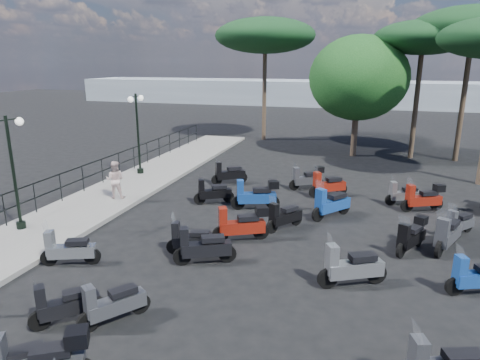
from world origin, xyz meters
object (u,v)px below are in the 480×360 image
(scooter_4, at_px, (213,193))
(scooter_15, at_px, (284,217))
(scooter_14, at_px, (241,224))
(lamp_post_1, at_px, (13,166))
(pine_1, at_px, (473,28))
(scooter_16, at_px, (331,204))
(scooter_21, at_px, (411,236))
(scooter_17, at_px, (328,185))
(scooter_8, at_px, (112,304))
(scooter_23, at_px, (403,195))
(scooter_1, at_px, (65,305))
(broadleaf_tree, at_px, (358,78))
(scooter_3, at_px, (192,240))
(scooter_10, at_px, (256,195))
(scooter_9, at_px, (203,247))
(scooter_27, at_px, (459,224))
(pine_0, at_px, (423,38))
(scooter_26, at_px, (477,277))
(scooter_5, at_px, (229,174))
(scooter_28, at_px, (423,198))
(pedestrian_far, at_px, (115,180))
(scooter_2, at_px, (68,250))
(scooter_22, at_px, (447,235))
(scooter_11, at_px, (307,178))
(scooter_20, at_px, (351,267))
(lamp_post_2, at_px, (138,129))

(scooter_4, xyz_separation_m, scooter_15, (3.20, -1.84, -0.00))
(scooter_4, distance_m, scooter_14, 3.79)
(lamp_post_1, xyz_separation_m, pine_1, (15.43, 15.63, 4.85))
(scooter_16, distance_m, scooter_21, 3.33)
(scooter_17, bearing_deg, scooter_8, 126.97)
(scooter_8, height_order, scooter_23, scooter_8)
(scooter_1, relative_size, broadleaf_tree, 0.18)
(scooter_3, distance_m, scooter_10, 4.41)
(scooter_14, bearing_deg, scooter_9, 135.89)
(scooter_27, height_order, pine_0, pine_0)
(scooter_23, bearing_deg, scooter_26, 169.49)
(scooter_5, distance_m, scooter_8, 10.99)
(scooter_26, relative_size, scooter_28, 0.99)
(lamp_post_1, distance_m, pedestrian_far, 4.14)
(scooter_5, bearing_deg, scooter_21, -162.32)
(scooter_1, distance_m, scooter_8, 0.99)
(scooter_17, bearing_deg, scooter_3, 120.11)
(scooter_5, relative_size, scooter_10, 0.80)
(pine_1, bearing_deg, scooter_1, -118.70)
(lamp_post_1, distance_m, scooter_2, 3.84)
(pedestrian_far, bearing_deg, broadleaf_tree, -143.49)
(scooter_8, distance_m, scooter_22, 9.54)
(scooter_3, bearing_deg, scooter_28, -62.16)
(scooter_22, bearing_deg, scooter_11, -21.44)
(scooter_1, relative_size, scooter_3, 0.81)
(pedestrian_far, height_order, scooter_20, pedestrian_far)
(pine_1, bearing_deg, scooter_28, -105.41)
(broadleaf_tree, bearing_deg, lamp_post_2, -141.44)
(scooter_15, distance_m, scooter_27, 5.57)
(scooter_10, bearing_deg, scooter_20, -162.38)
(scooter_10, relative_size, scooter_21, 1.23)
(scooter_5, distance_m, scooter_23, 7.49)
(scooter_10, xyz_separation_m, scooter_11, (1.46, 3.21, -0.07))
(scooter_14, relative_size, pine_1, 0.20)
(scooter_15, bearing_deg, pine_0, -76.48)
(scooter_23, height_order, pine_1, pine_1)
(broadleaf_tree, relative_size, pine_1, 0.84)
(scooter_3, xyz_separation_m, pine_1, (9.43, 15.53, 6.66))
(pedestrian_far, xyz_separation_m, pine_1, (14.25, 11.90, 6.20))
(scooter_2, relative_size, pine_1, 0.19)
(scooter_8, bearing_deg, scooter_23, -86.48)
(scooter_20, bearing_deg, pine_0, -36.83)
(scooter_8, xyz_separation_m, scooter_21, (6.36, 5.67, 0.03))
(scooter_9, bearing_deg, scooter_28, -69.74)
(scooter_20, xyz_separation_m, pine_0, (2.57, 16.12, 6.12))
(lamp_post_1, height_order, scooter_2, lamp_post_1)
(scooter_20, bearing_deg, scooter_28, -47.24)
(scooter_9, height_order, scooter_27, scooter_9)
(pine_1, bearing_deg, pedestrian_far, -140.14)
(lamp_post_2, relative_size, scooter_2, 2.48)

